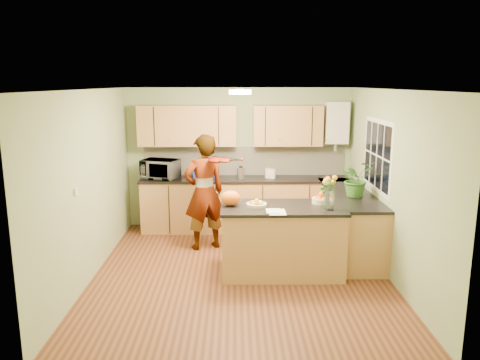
{
  "coord_description": "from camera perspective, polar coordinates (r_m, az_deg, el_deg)",
  "views": [
    {
      "loc": [
        -0.07,
        -6.09,
        2.59
      ],
      "look_at": [
        0.0,
        0.5,
        1.21
      ],
      "focal_mm": 35.0,
      "sensor_mm": 36.0,
      "label": 1
    }
  ],
  "objects": [
    {
      "name": "upper_cabinets",
      "position": [
        8.2,
        -1.37,
        6.65
      ],
      "size": [
        3.2,
        0.34,
        0.7
      ],
      "color": "tan",
      "rests_on": "wall_back"
    },
    {
      "name": "fruit_dish",
      "position": [
        6.3,
        2.03,
        -2.87
      ],
      "size": [
        0.28,
        0.28,
        0.1
      ],
      "color": "beige",
      "rests_on": "peninsula_island"
    },
    {
      "name": "jar_white",
      "position": [
        8.2,
        4.0,
        0.77
      ],
      "size": [
        0.14,
        0.14,
        0.16
      ],
      "primitive_type": "cylinder",
      "rotation": [
        0.0,
        0.0,
        -0.43
      ],
      "color": "white",
      "rests_on": "back_counter"
    },
    {
      "name": "ceiling_lamp",
      "position": [
        6.39,
        0.02,
        10.68
      ],
      "size": [
        0.3,
        0.3,
        0.07
      ],
      "color": "#FFEABF",
      "rests_on": "ceiling"
    },
    {
      "name": "window_right",
      "position": [
        7.07,
        16.37,
        2.9
      ],
      "size": [
        0.01,
        1.3,
        1.05
      ],
      "color": "white",
      "rests_on": "wall_right"
    },
    {
      "name": "boiler",
      "position": [
        8.39,
        11.64,
        6.85
      ],
      "size": [
        0.4,
        0.3,
        0.86
      ],
      "color": "white",
      "rests_on": "wall_back"
    },
    {
      "name": "violinist",
      "position": [
        7.3,
        -4.39,
        -1.51
      ],
      "size": [
        0.78,
        0.66,
        1.82
      ],
      "primitive_type": "imported",
      "rotation": [
        0.0,
        0.0,
        3.55
      ],
      "color": "#ECBC90",
      "rests_on": "floor"
    },
    {
      "name": "violin",
      "position": [
        6.97,
        -2.93,
        2.44
      ],
      "size": [
        0.67,
        0.58,
        0.17
      ],
      "primitive_type": null,
      "rotation": [
        0.17,
        0.0,
        -0.61
      ],
      "color": "#4F0A04",
      "rests_on": "violinist"
    },
    {
      "name": "flower_vase",
      "position": [
        6.17,
        10.97,
        -0.54
      ],
      "size": [
        0.28,
        0.28,
        0.51
      ],
      "rotation": [
        0.0,
        0.0,
        -0.15
      ],
      "color": "silver",
      "rests_on": "peninsula_island"
    },
    {
      "name": "right_counter",
      "position": [
        7.47,
        13.17,
        -4.98
      ],
      "size": [
        0.62,
        2.24,
        0.94
      ],
      "color": "tan",
      "rests_on": "floor"
    },
    {
      "name": "ceiling",
      "position": [
        6.09,
        0.05,
        10.99
      ],
      "size": [
        4.0,
        4.5,
        0.02
      ],
      "primitive_type": "cube",
      "color": "white",
      "rests_on": "wall_back"
    },
    {
      "name": "wall_back",
      "position": [
        8.44,
        -0.14,
        2.7
      ],
      "size": [
        4.0,
        0.02,
        2.5
      ],
      "primitive_type": "cube",
      "color": "#92A978",
      "rests_on": "floor"
    },
    {
      "name": "orange_bag",
      "position": [
        6.32,
        -1.16,
        -2.22
      ],
      "size": [
        0.34,
        0.31,
        0.2
      ],
      "primitive_type": "ellipsoid",
      "rotation": [
        0.0,
        0.0,
        -0.38
      ],
      "color": "orange",
      "rests_on": "peninsula_island"
    },
    {
      "name": "light_switch",
      "position": [
        5.95,
        -19.37,
        -1.36
      ],
      "size": [
        0.02,
        0.09,
        0.09
      ],
      "primitive_type": "cube",
      "color": "white",
      "rests_on": "wall_left"
    },
    {
      "name": "orange_bowl",
      "position": [
        6.54,
        9.88,
        -2.28
      ],
      "size": [
        0.26,
        0.26,
        0.15
      ],
      "color": "beige",
      "rests_on": "peninsula_island"
    },
    {
      "name": "floor",
      "position": [
        6.61,
        0.05,
        -11.22
      ],
      "size": [
        4.5,
        4.5,
        0.0
      ],
      "primitive_type": "plane",
      "color": "#512917",
      "rests_on": "ground"
    },
    {
      "name": "kettle",
      "position": [
        8.15,
        0.1,
        0.93
      ],
      "size": [
        0.14,
        0.14,
        0.26
      ],
      "rotation": [
        0.0,
        0.0,
        -0.41
      ],
      "color": "silver",
      "rests_on": "back_counter"
    },
    {
      "name": "papers",
      "position": [
        6.03,
        4.54,
        -3.89
      ],
      "size": [
        0.22,
        0.3,
        0.01
      ],
      "primitive_type": "cube",
      "color": "white",
      "rests_on": "peninsula_island"
    },
    {
      "name": "back_counter",
      "position": [
        8.31,
        0.57,
        -2.94
      ],
      "size": [
        3.64,
        0.62,
        0.94
      ],
      "color": "tan",
      "rests_on": "floor"
    },
    {
      "name": "jar_cream",
      "position": [
        8.23,
        3.44,
        0.85
      ],
      "size": [
        0.14,
        0.14,
        0.17
      ],
      "primitive_type": "cylinder",
      "rotation": [
        0.0,
        0.0,
        -0.4
      ],
      "color": "beige",
      "rests_on": "back_counter"
    },
    {
      "name": "potted_plant",
      "position": [
        7.03,
        13.98,
        0.14
      ],
      "size": [
        0.6,
        0.57,
        0.53
      ],
      "primitive_type": "imported",
      "rotation": [
        0.0,
        0.0,
        0.4
      ],
      "color": "#326D24",
      "rests_on": "right_counter"
    },
    {
      "name": "peninsula_island",
      "position": [
        6.47,
        5.12,
        -7.26
      ],
      "size": [
        1.66,
        0.85,
        0.95
      ],
      "color": "tan",
      "rests_on": "floor"
    },
    {
      "name": "microwave",
      "position": [
        8.26,
        -9.69,
        1.32
      ],
      "size": [
        0.71,
        0.58,
        0.34
      ],
      "primitive_type": "imported",
      "rotation": [
        0.0,
        0.0,
        -0.33
      ],
      "color": "white",
      "rests_on": "back_counter"
    },
    {
      "name": "blue_box",
      "position": [
        8.17,
        -4.4,
        1.09
      ],
      "size": [
        0.38,
        0.31,
        0.27
      ],
      "primitive_type": "cube",
      "rotation": [
        0.0,
        0.0,
        -0.21
      ],
      "color": "navy",
      "rests_on": "back_counter"
    },
    {
      "name": "wall_left",
      "position": [
        6.52,
        -17.81,
        -0.6
      ],
      "size": [
        0.02,
        4.5,
        2.5
      ],
      "primitive_type": "cube",
      "color": "#92A978",
      "rests_on": "floor"
    },
    {
      "name": "splashback",
      "position": [
        8.44,
        0.54,
        2.35
      ],
      "size": [
        3.6,
        0.02,
        0.52
      ],
      "primitive_type": "cube",
      "color": "beige",
      "rests_on": "back_counter"
    },
    {
      "name": "wall_front",
      "position": [
        4.06,
        0.44,
        -7.41
      ],
      "size": [
        4.0,
        0.02,
        2.5
      ],
      "primitive_type": "cube",
      "color": "#92A978",
      "rests_on": "floor"
    },
    {
      "name": "wall_right",
      "position": [
        6.57,
        17.78,
        -0.51
      ],
      "size": [
        0.02,
        4.5,
        2.5
      ],
      "primitive_type": "cube",
      "color": "#92A978",
      "rests_on": "floor"
    }
  ]
}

